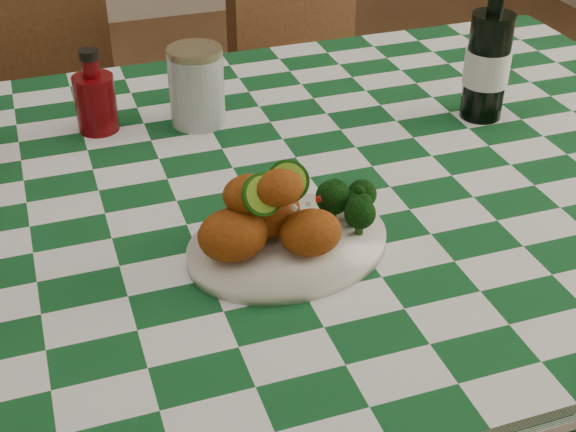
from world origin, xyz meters
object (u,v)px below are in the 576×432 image
object	(u,v)px
wooden_chair_right	(343,142)
dining_table	(252,381)
beer_bottle	(490,47)
plate	(288,245)
ketchup_bottle	(94,91)
fried_chicken_pile	(277,207)
wooden_chair_left	(70,188)
mason_jar	(197,86)

from	to	relation	value
wooden_chair_right	dining_table	bearing A→B (deg)	-146.51
beer_bottle	wooden_chair_right	bearing A→B (deg)	90.27
plate	dining_table	bearing A→B (deg)	93.18
plate	ketchup_bottle	world-z (taller)	ketchup_bottle
fried_chicken_pile	wooden_chair_right	bearing A→B (deg)	61.99
dining_table	ketchup_bottle	world-z (taller)	ketchup_bottle
wooden_chair_left	wooden_chair_right	size ratio (longest dim) A/B	0.95
fried_chicken_pile	wooden_chair_right	distance (m)	1.05
fried_chicken_pile	beer_bottle	distance (m)	0.53
dining_table	mason_jar	bearing A→B (deg)	93.06
wooden_chair_left	wooden_chair_right	world-z (taller)	wooden_chair_right
fried_chicken_pile	plate	bearing A→B (deg)	0.00
dining_table	fried_chicken_pile	distance (m)	0.49
mason_jar	wooden_chair_left	xyz separation A→B (m)	(-0.22, 0.48, -0.43)
fried_chicken_pile	beer_bottle	size ratio (longest dim) A/B	0.67
beer_bottle	wooden_chair_left	size ratio (longest dim) A/B	0.30
dining_table	plate	world-z (taller)	plate
mason_jar	wooden_chair_right	bearing A→B (deg)	44.33
wooden_chair_right	plate	bearing A→B (deg)	-140.51
dining_table	wooden_chair_left	world-z (taller)	wooden_chair_left
fried_chicken_pile	wooden_chair_right	world-z (taller)	fried_chicken_pile
mason_jar	beer_bottle	size ratio (longest dim) A/B	0.53
plate	wooden_chair_left	world-z (taller)	wooden_chair_left
beer_bottle	mason_jar	bearing A→B (deg)	163.92
fried_chicken_pile	wooden_chair_left	world-z (taller)	fried_chicken_pile
ketchup_bottle	wooden_chair_left	size ratio (longest dim) A/B	0.17
fried_chicken_pile	mason_jar	world-z (taller)	mason_jar
plate	fried_chicken_pile	bearing A→B (deg)	180.00
wooden_chair_left	fried_chicken_pile	bearing A→B (deg)	-87.40
fried_chicken_pile	wooden_chair_left	size ratio (longest dim) A/B	0.20
plate	wooden_chair_right	size ratio (longest dim) A/B	0.31
fried_chicken_pile	dining_table	bearing A→B (deg)	88.18
dining_table	wooden_chair_left	bearing A→B (deg)	107.74
mason_jar	wooden_chair_left	bearing A→B (deg)	114.19
plate	fried_chicken_pile	world-z (taller)	fried_chicken_pile
mason_jar	beer_bottle	world-z (taller)	beer_bottle
plate	wooden_chair_left	bearing A→B (deg)	105.08
dining_table	plate	xyz separation A→B (m)	(0.01, -0.17, 0.40)
ketchup_bottle	beer_bottle	xyz separation A→B (m)	(0.63, -0.16, 0.06)
fried_chicken_pile	wooden_chair_right	size ratio (longest dim) A/B	0.19
plate	mason_jar	bearing A→B (deg)	93.11
mason_jar	beer_bottle	bearing A→B (deg)	-16.08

